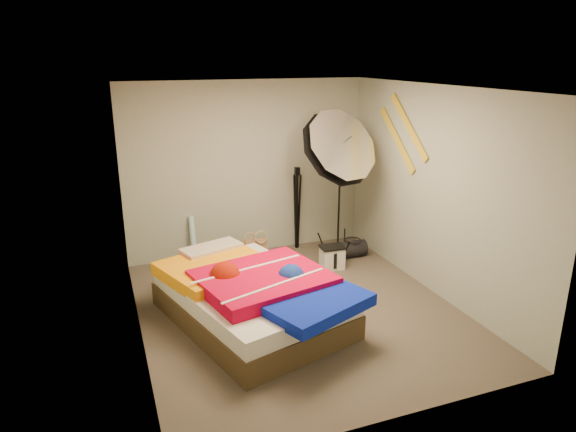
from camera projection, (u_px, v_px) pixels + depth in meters
name	position (u px, v px, depth m)	size (l,w,h in m)	color
floor	(298.00, 310.00, 5.94)	(4.00, 4.00, 0.00)	brown
ceiling	(300.00, 88.00, 5.19)	(4.00, 4.00, 0.00)	silver
wall_back	(247.00, 169.00, 7.35)	(3.50, 3.50, 0.00)	#9DA593
wall_front	(399.00, 278.00, 3.78)	(3.50, 3.50, 0.00)	#9DA593
wall_left	(131.00, 224.00, 4.98)	(4.00, 4.00, 0.00)	#9DA593
wall_right	(434.00, 192.00, 6.15)	(4.00, 4.00, 0.00)	#9DA593
tote_bag	(255.00, 252.00, 7.19)	(0.36, 0.11, 0.36)	tan
wrapping_roll	(193.00, 239.00, 7.25)	(0.07, 0.07, 0.65)	#71C6E3
camera_case	(332.00, 258.00, 7.03)	(0.31, 0.22, 0.31)	silver
duffel_bag	(352.00, 249.00, 7.46)	(0.24, 0.24, 0.39)	black
wall_stripe_upper	(409.00, 127.00, 6.47)	(0.02, 1.10, 0.10)	gold
wall_stripe_lower	(397.00, 140.00, 6.75)	(0.02, 1.10, 0.10)	gold
bed	(252.00, 295.00, 5.61)	(2.03, 2.47, 0.61)	#4F3C24
photo_umbrella	(336.00, 150.00, 6.73)	(1.25, 0.95, 2.27)	black
camera_tripod	(297.00, 202.00, 7.63)	(0.07, 0.07, 1.25)	black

